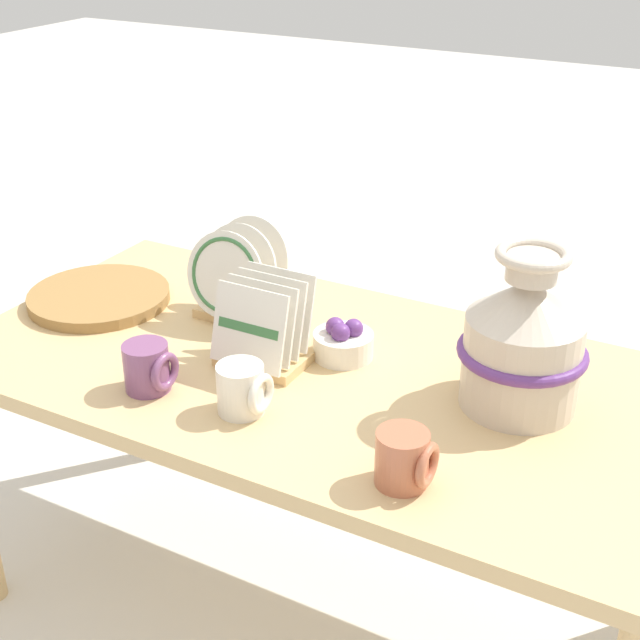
{
  "coord_description": "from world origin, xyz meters",
  "views": [
    {
      "loc": [
        0.76,
        -1.4,
        1.58
      ],
      "look_at": [
        0.0,
        0.0,
        0.77
      ],
      "focal_mm": 50.0,
      "sensor_mm": 36.0,
      "label": 1
    }
  ],
  "objects_px": {
    "dish_rack_round_plates": "(237,282)",
    "mug_terracotta_glaze": "(405,459)",
    "mug_cream_glaze": "(243,389)",
    "ceramic_vase": "(523,340)",
    "fruit_bowl": "(343,342)",
    "dish_rack_square_plates": "(264,334)",
    "mug_plum_glaze": "(149,368)",
    "wicker_charger_stack": "(99,297)"
  },
  "relations": [
    {
      "from": "mug_terracotta_glaze",
      "to": "mug_cream_glaze",
      "type": "relative_size",
      "value": 1.0
    },
    {
      "from": "mug_terracotta_glaze",
      "to": "fruit_bowl",
      "type": "bearing_deg",
      "value": 130.42
    },
    {
      "from": "dish_rack_round_plates",
      "to": "dish_rack_square_plates",
      "type": "height_order",
      "value": "dish_rack_round_plates"
    },
    {
      "from": "dish_rack_square_plates",
      "to": "mug_terracotta_glaze",
      "type": "distance_m",
      "value": 0.48
    },
    {
      "from": "dish_rack_round_plates",
      "to": "mug_cream_glaze",
      "type": "height_order",
      "value": "dish_rack_round_plates"
    },
    {
      "from": "dish_rack_round_plates",
      "to": "mug_terracotta_glaze",
      "type": "distance_m",
      "value": 0.7
    },
    {
      "from": "dish_rack_round_plates",
      "to": "dish_rack_square_plates",
      "type": "distance_m",
      "value": 0.23
    },
    {
      "from": "mug_terracotta_glaze",
      "to": "fruit_bowl",
      "type": "distance_m",
      "value": 0.44
    },
    {
      "from": "ceramic_vase",
      "to": "mug_cream_glaze",
      "type": "distance_m",
      "value": 0.53
    },
    {
      "from": "fruit_bowl",
      "to": "wicker_charger_stack",
      "type": "bearing_deg",
      "value": -176.09
    },
    {
      "from": "fruit_bowl",
      "to": "mug_cream_glaze",
      "type": "bearing_deg",
      "value": -103.42
    },
    {
      "from": "wicker_charger_stack",
      "to": "mug_terracotta_glaze",
      "type": "height_order",
      "value": "mug_terracotta_glaze"
    },
    {
      "from": "dish_rack_round_plates",
      "to": "wicker_charger_stack",
      "type": "distance_m",
      "value": 0.35
    },
    {
      "from": "dish_rack_round_plates",
      "to": "fruit_bowl",
      "type": "relative_size",
      "value": 1.7
    },
    {
      "from": "wicker_charger_stack",
      "to": "fruit_bowl",
      "type": "distance_m",
      "value": 0.63
    },
    {
      "from": "dish_rack_square_plates",
      "to": "mug_cream_glaze",
      "type": "height_order",
      "value": "dish_rack_square_plates"
    },
    {
      "from": "dish_rack_round_plates",
      "to": "mug_terracotta_glaze",
      "type": "bearing_deg",
      "value": -33.57
    },
    {
      "from": "mug_terracotta_glaze",
      "to": "mug_cream_glaze",
      "type": "height_order",
      "value": "same"
    },
    {
      "from": "fruit_bowl",
      "to": "mug_terracotta_glaze",
      "type": "bearing_deg",
      "value": -49.58
    },
    {
      "from": "dish_rack_square_plates",
      "to": "mug_cream_glaze",
      "type": "relative_size",
      "value": 1.89
    },
    {
      "from": "mug_terracotta_glaze",
      "to": "wicker_charger_stack",
      "type": "bearing_deg",
      "value": 162.12
    },
    {
      "from": "dish_rack_round_plates",
      "to": "mug_plum_glaze",
      "type": "relative_size",
      "value": 2.2
    },
    {
      "from": "mug_terracotta_glaze",
      "to": "mug_plum_glaze",
      "type": "xyz_separation_m",
      "value": [
        -0.56,
        0.04,
        0.0
      ]
    },
    {
      "from": "ceramic_vase",
      "to": "fruit_bowl",
      "type": "bearing_deg",
      "value": 179.04
    },
    {
      "from": "mug_terracotta_glaze",
      "to": "mug_cream_glaze",
      "type": "xyz_separation_m",
      "value": [
        -0.35,
        0.06,
        0.0
      ]
    },
    {
      "from": "mug_plum_glaze",
      "to": "fruit_bowl",
      "type": "relative_size",
      "value": 0.77
    },
    {
      "from": "mug_terracotta_glaze",
      "to": "ceramic_vase",
      "type": "bearing_deg",
      "value": 74.88
    },
    {
      "from": "dish_rack_round_plates",
      "to": "dish_rack_square_plates",
      "type": "bearing_deg",
      "value": -42.45
    },
    {
      "from": "dish_rack_round_plates",
      "to": "fruit_bowl",
      "type": "xyz_separation_m",
      "value": [
        0.3,
        -0.05,
        -0.05
      ]
    },
    {
      "from": "dish_rack_square_plates",
      "to": "fruit_bowl",
      "type": "relative_size",
      "value": 1.45
    },
    {
      "from": "dish_rack_round_plates",
      "to": "mug_cream_glaze",
      "type": "relative_size",
      "value": 2.2
    },
    {
      "from": "dish_rack_round_plates",
      "to": "mug_terracotta_glaze",
      "type": "height_order",
      "value": "dish_rack_round_plates"
    },
    {
      "from": "dish_rack_round_plates",
      "to": "mug_plum_glaze",
      "type": "bearing_deg",
      "value": -86.08
    },
    {
      "from": "dish_rack_round_plates",
      "to": "mug_cream_glaze",
      "type": "distance_m",
      "value": 0.4
    },
    {
      "from": "ceramic_vase",
      "to": "dish_rack_round_plates",
      "type": "bearing_deg",
      "value": 175.25
    },
    {
      "from": "mug_terracotta_glaze",
      "to": "mug_cream_glaze",
      "type": "distance_m",
      "value": 0.36
    },
    {
      "from": "fruit_bowl",
      "to": "dish_rack_square_plates",
      "type": "bearing_deg",
      "value": -141.86
    },
    {
      "from": "mug_terracotta_glaze",
      "to": "mug_plum_glaze",
      "type": "bearing_deg",
      "value": 176.13
    },
    {
      "from": "mug_plum_glaze",
      "to": "dish_rack_square_plates",
      "type": "bearing_deg",
      "value": 54.28
    },
    {
      "from": "dish_rack_round_plates",
      "to": "mug_plum_glaze",
      "type": "distance_m",
      "value": 0.35
    },
    {
      "from": "dish_rack_round_plates",
      "to": "dish_rack_square_plates",
      "type": "xyz_separation_m",
      "value": [
        0.17,
        -0.15,
        -0.02
      ]
    },
    {
      "from": "dish_rack_square_plates",
      "to": "dish_rack_round_plates",
      "type": "bearing_deg",
      "value": 137.55
    }
  ]
}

